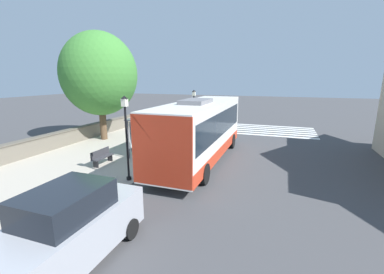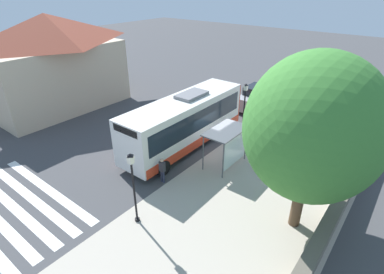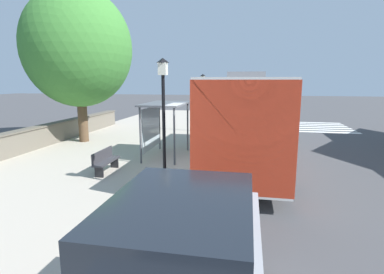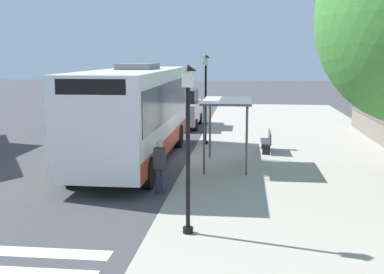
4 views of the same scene
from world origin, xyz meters
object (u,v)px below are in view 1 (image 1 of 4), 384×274
object	(u,v)px
bench	(102,157)
street_lamp_far	(126,131)
parked_car_behind_bus	(71,227)
bus_shelter	(147,123)
pedestrian	(195,131)
shade_tree	(99,74)
bus	(200,130)
street_lamp_near	(194,108)

from	to	relation	value
bench	street_lamp_far	xyz separation A→B (m)	(2.74, -1.49, 1.96)
bench	parked_car_behind_bus	distance (m)	8.26
bus_shelter	bench	size ratio (longest dim) A/B	1.91
pedestrian	shade_tree	xyz separation A→B (m)	(-7.35, -1.41, 4.22)
bus	bench	world-z (taller)	bus
bench	street_lamp_far	distance (m)	3.68
bus_shelter	parked_car_behind_bus	distance (m)	10.21
pedestrian	parked_car_behind_bus	world-z (taller)	parked_car_behind_bus
pedestrian	street_lamp_far	bearing A→B (deg)	-94.75
shade_tree	bus_shelter	bearing A→B (deg)	-24.21
bus	bus_shelter	size ratio (longest dim) A/B	3.44
bus_shelter	street_lamp_far	bearing A→B (deg)	-73.10
bus	parked_car_behind_bus	xyz separation A→B (m)	(-0.59, -9.35, -0.91)
bus_shelter	shade_tree	bearing A→B (deg)	155.79
bus	parked_car_behind_bus	world-z (taller)	bus
bus	shade_tree	world-z (taller)	shade_tree
street_lamp_far	pedestrian	bearing A→B (deg)	85.25
pedestrian	street_lamp_near	world-z (taller)	street_lamp_near
bus_shelter	bus	bearing A→B (deg)	-5.19
bus_shelter	street_lamp_near	distance (m)	7.01
bus_shelter	parked_car_behind_bus	xyz separation A→B (m)	(3.08, -9.68, -1.03)
bus_shelter	street_lamp_far	world-z (taller)	street_lamp_far
bench	street_lamp_far	size ratio (longest dim) A/B	0.38
bus	pedestrian	size ratio (longest dim) A/B	6.46
bench	street_lamp_near	xyz separation A→B (m)	(2.20, 9.76, 1.83)
street_lamp_near	parked_car_behind_bus	world-z (taller)	street_lamp_near
shade_tree	parked_car_behind_bus	bearing A→B (deg)	-55.04
bus	street_lamp_far	xyz separation A→B (m)	(-2.37, -3.94, 0.50)
bus	pedestrian	distance (m)	4.61
bench	parked_car_behind_bus	world-z (taller)	parked_car_behind_bus
street_lamp_far	bus	bearing A→B (deg)	58.96
bench	shade_tree	bearing A→B (deg)	127.11
bus_shelter	street_lamp_near	world-z (taller)	street_lamp_near
street_lamp_far	shade_tree	size ratio (longest dim) A/B	0.49
bus_shelter	pedestrian	bearing A→B (deg)	62.73
bench	shade_tree	size ratio (longest dim) A/B	0.19
bus_shelter	street_lamp_far	xyz separation A→B (m)	(1.30, -4.28, 0.38)
bench	parked_car_behind_bus	bearing A→B (deg)	-56.75
parked_car_behind_bus	pedestrian	bearing A→B (deg)	94.69
bus	bus_shelter	distance (m)	3.69
street_lamp_near	street_lamp_far	xyz separation A→B (m)	(0.54, -11.24, 0.13)
pedestrian	street_lamp_near	bearing A→B (deg)	111.07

